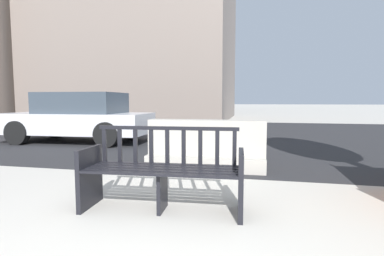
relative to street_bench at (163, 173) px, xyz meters
name	(u,v)px	position (x,y,z in m)	size (l,w,h in m)	color
street_asphalt	(237,134)	(0.33, 7.46, -0.39)	(120.00, 12.00, 0.01)	#28282B
street_bench	(163,173)	(0.00, 0.00, 0.00)	(1.72, 0.62, 0.88)	black
jersey_barrier_centre	(206,149)	(0.13, 2.04, -0.06)	(2.01, 0.71, 0.84)	#ADA89E
car_sedan_mid	(79,117)	(-3.94, 4.58, 0.30)	(4.14, 1.96, 1.39)	silver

